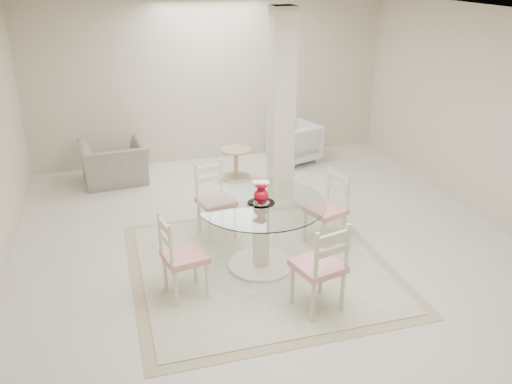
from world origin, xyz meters
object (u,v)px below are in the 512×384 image
object	(u,v)px
red_vase	(261,192)
dining_chair_east	(330,203)
dining_chair_north	(214,194)
recliner_taupe	(115,163)
column	(281,112)
dining_table	(261,235)
armchair_white	(295,142)
dining_chair_south	(323,262)
side_table	(236,165)
dining_chair_west	(178,251)

from	to	relation	value
red_vase	dining_chair_east	world-z (taller)	red_vase
dining_chair_north	recliner_taupe	size ratio (longest dim) A/B	1.04
column	dining_table	xyz separation A→B (m)	(-0.75, -1.58, -0.94)
column	armchair_white	xyz separation A→B (m)	(0.81, 1.65, -1.02)
red_vase	armchair_white	size ratio (longest dim) A/B	0.34
dining_chair_east	recliner_taupe	distance (m)	3.65
column	dining_chair_south	distance (m)	2.69
side_table	dining_chair_north	bearing A→B (deg)	-112.64
armchair_white	dining_table	bearing A→B (deg)	46.07
recliner_taupe	armchair_white	world-z (taller)	armchair_white
red_vase	dining_chair_east	xyz separation A→B (m)	(0.96, 0.33, -0.40)
dining_chair_north	recliner_taupe	bearing A→B (deg)	104.17
dining_chair_west	armchair_white	size ratio (longest dim) A/B	1.41
dining_chair_west	recliner_taupe	xyz separation A→B (m)	(-0.49, 3.40, -0.22)
column	dining_chair_west	size ratio (longest dim) A/B	2.64
red_vase	side_table	world-z (taller)	red_vase
armchair_white	dining_chair_west	bearing A→B (deg)	36.47
column	red_vase	distance (m)	1.79
dining_chair_north	side_table	xyz separation A→B (m)	(0.72, 1.72, -0.31)
dining_chair_south	armchair_white	bearing A→B (deg)	-120.73
dining_chair_north	side_table	size ratio (longest dim) A/B	2.04
dining_table	side_table	xyz separation A→B (m)	(0.39, 2.68, -0.18)
dining_chair_east	recliner_taupe	size ratio (longest dim) A/B	1.02
dining_chair_east	dining_chair_south	distance (m)	1.45
column	red_vase	xyz separation A→B (m)	(-0.75, -1.57, -0.42)
red_vase	dining_chair_east	distance (m)	1.09
red_vase	dining_chair_south	world-z (taller)	dining_chair_south
side_table	dining_chair_east	bearing A→B (deg)	-76.38
red_vase	dining_chair_east	size ratio (longest dim) A/B	0.25
dining_chair_west	dining_chair_south	world-z (taller)	dining_chair_south
dining_chair_south	armchair_white	xyz separation A→B (m)	(1.23, 4.19, -0.24)
red_vase	armchair_white	distance (m)	3.63
dining_chair_south	column	bearing A→B (deg)	-113.73
dining_chair_north	dining_chair_west	distance (m)	1.43
dining_table	armchair_white	world-z (taller)	dining_table
dining_chair_south	dining_table	bearing A→B (deg)	-85.58
dining_chair_west	recliner_taupe	distance (m)	3.44
red_vase	dining_chair_west	bearing A→B (deg)	-161.30
recliner_taupe	armchair_white	distance (m)	3.01
side_table	dining_chair_west	bearing A→B (deg)	-114.25
red_vase	side_table	size ratio (longest dim) A/B	0.50
dining_chair_north	recliner_taupe	world-z (taller)	dining_chair_north
dining_chair_north	dining_chair_south	bearing A→B (deg)	-85.08
recliner_taupe	dining_chair_east	bearing A→B (deg)	126.51
column	red_vase	world-z (taller)	column
column	dining_table	bearing A→B (deg)	-115.38
red_vase	recliner_taupe	distance (m)	3.45
dining_chair_north	armchair_white	size ratio (longest dim) A/B	1.42
dining_chair_east	recliner_taupe	world-z (taller)	dining_chair_east
column	dining_chair_east	world-z (taller)	column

